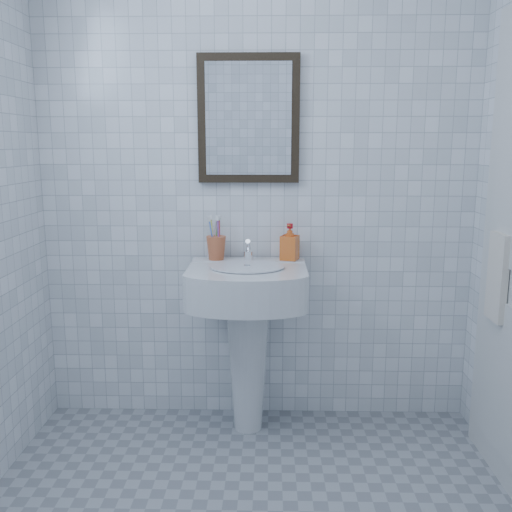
{
  "coord_description": "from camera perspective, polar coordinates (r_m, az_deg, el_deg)",
  "views": [
    {
      "loc": [
        0.06,
        -1.69,
        1.43
      ],
      "look_at": [
        0.0,
        0.86,
        0.93
      ],
      "focal_mm": 40.0,
      "sensor_mm": 36.0,
      "label": 1
    }
  ],
  "objects": [
    {
      "name": "towel_ring",
      "position": [
        2.62,
        23.69,
        1.87
      ],
      "size": [
        0.01,
        0.18,
        0.18
      ],
      "primitive_type": "torus",
      "rotation": [
        0.0,
        1.57,
        0.0
      ],
      "color": "white",
      "rests_on": "wall_right"
    },
    {
      "name": "toothbrush_cup",
      "position": [
        2.86,
        -4.0,
        0.81
      ],
      "size": [
        0.11,
        0.11,
        0.12
      ],
      "primitive_type": null,
      "rotation": [
        0.0,
        0.0,
        -0.12
      ],
      "color": "#BC5A34",
      "rests_on": "washbasin"
    },
    {
      "name": "wall_front",
      "position": [
        0.52,
        -5.61,
        -9.07
      ],
      "size": [
        2.2,
        0.02,
        2.5
      ],
      "primitive_type": "cube",
      "color": "white",
      "rests_on": "ground"
    },
    {
      "name": "faucet",
      "position": [
        2.83,
        -0.78,
        0.45
      ],
      "size": [
        0.05,
        0.1,
        0.12
      ],
      "color": "white",
      "rests_on": "washbasin"
    },
    {
      "name": "wall_mirror",
      "position": [
        2.87,
        -0.75,
        13.54
      ],
      "size": [
        0.5,
        0.04,
        0.62
      ],
      "color": "black",
      "rests_on": "wall_back"
    },
    {
      "name": "hand_towel",
      "position": [
        2.65,
        22.99,
        -1.96
      ],
      "size": [
        0.03,
        0.16,
        0.38
      ],
      "primitive_type": "cube",
      "color": "silver",
      "rests_on": "towel_ring"
    },
    {
      "name": "washbasin",
      "position": [
        2.81,
        -0.84,
        -6.43
      ],
      "size": [
        0.56,
        0.41,
        0.87
      ],
      "color": "silver",
      "rests_on": "ground"
    },
    {
      "name": "wall_back",
      "position": [
        2.89,
        0.12,
        7.58
      ],
      "size": [
        2.2,
        0.02,
        2.5
      ],
      "primitive_type": "cube",
      "color": "white",
      "rests_on": "ground"
    },
    {
      "name": "soap_dispenser",
      "position": [
        2.84,
        3.39,
        1.42
      ],
      "size": [
        0.1,
        0.11,
        0.18
      ],
      "primitive_type": "imported",
      "rotation": [
        0.0,
        0.0,
        -0.33
      ],
      "color": "red",
      "rests_on": "washbasin"
    }
  ]
}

